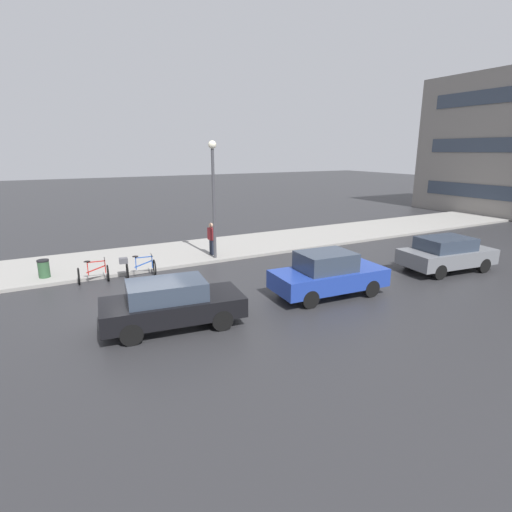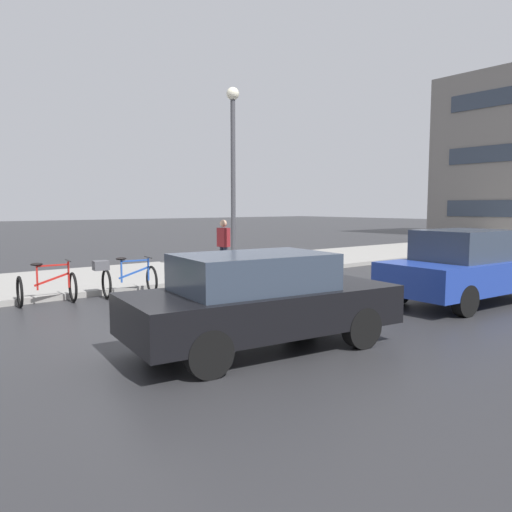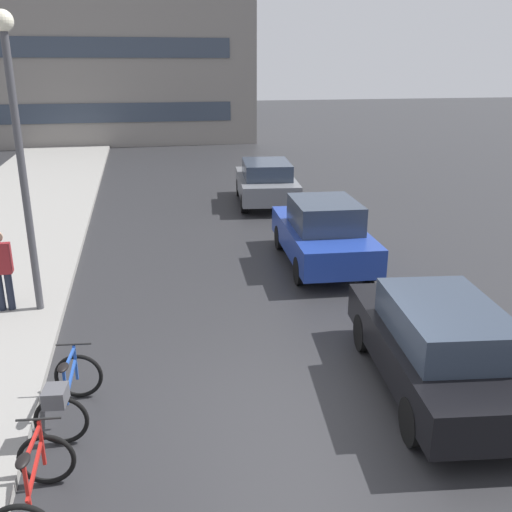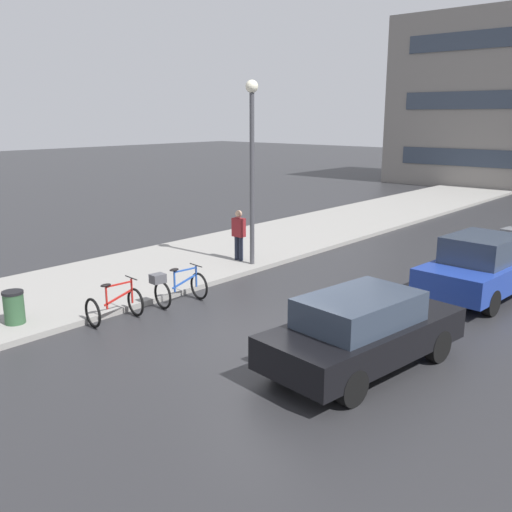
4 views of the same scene
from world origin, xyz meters
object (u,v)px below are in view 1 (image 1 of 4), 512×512
car_grey (446,253)px  pedestrian (211,238)px  car_black (171,303)px  streetlamp (213,186)px  bicycle_nearest (94,273)px  trash_bin (44,270)px  bicycle_second (137,266)px  car_blue (328,274)px

car_grey → pedestrian: size_ratio=2.46×
car_black → streetlamp: (-6.37, 4.10, 2.83)m
bicycle_nearest → trash_bin: size_ratio=1.39×
bicycle_nearest → bicycle_second: bicycle_nearest is taller
bicycle_nearest → car_blue: car_blue is taller
streetlamp → trash_bin: (-0.50, -7.40, -3.14)m
car_blue → car_grey: size_ratio=1.01×
bicycle_nearest → trash_bin: 2.16m
bicycle_second → car_grey: 13.49m
bicycle_nearest → car_grey: bearing=67.9°
bicycle_second → car_black: 5.42m
car_grey → bicycle_second: bearing=-114.1°
car_blue → trash_bin: 11.50m
car_black → streetlamp: 8.08m
car_black → car_grey: 12.46m
car_blue → pedestrian: bearing=-166.4°
car_blue → streetlamp: 7.23m
trash_bin → car_grey: bearing=66.2°
bicycle_nearest → car_blue: (5.66, 7.42, 0.42)m
pedestrian → streetlamp: size_ratio=0.31×
car_blue → streetlamp: (-6.43, -1.78, 2.78)m
bicycle_nearest → car_blue: 9.34m
car_grey → car_black: bearing=-90.5°
car_black → car_blue: car_blue is taller
car_grey → trash_bin: (-6.97, -15.76, -0.34)m
car_grey → trash_bin: car_grey is taller
pedestrian → trash_bin: (0.13, -7.47, -0.55)m
car_black → bicycle_nearest: bearing=-164.5°
pedestrian → car_black: bearing=-30.8°
car_black → car_blue: bearing=89.4°
bicycle_second → trash_bin: bicycle_second is taller
bicycle_nearest → trash_bin: bicycle_nearest is taller
streetlamp → trash_bin: 8.05m
car_blue → pedestrian: pedestrian is taller
bicycle_second → car_black: size_ratio=0.34×
bicycle_second → pedestrian: (-1.58, 4.02, 0.50)m
bicycle_nearest → car_black: car_black is taller
bicycle_nearest → streetlamp: bearing=97.8°
bicycle_nearest → car_blue: bearing=52.7°
bicycle_second → car_black: bearing=-1.6°
car_blue → trash_bin: bearing=-127.1°
streetlamp → trash_bin: streetlamp is taller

